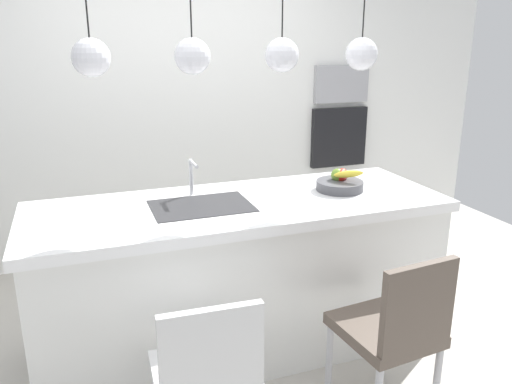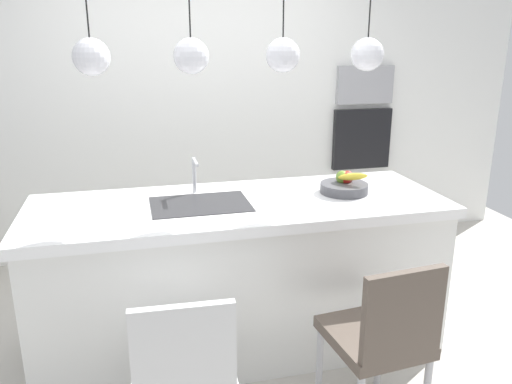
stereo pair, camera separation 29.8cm
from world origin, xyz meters
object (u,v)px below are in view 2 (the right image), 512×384
Objects in this scene: oven at (361,139)px; chair_near at (184,369)px; fruit_bowl at (345,185)px; microwave at (364,85)px; chair_middle at (382,335)px.

oven is 3.16m from chair_near.
fruit_bowl is 0.54× the size of microwave.
chair_middle is (0.94, -0.01, 0.02)m from chair_near.
oven is at bearing 61.57° from fruit_bowl.
microwave is (0.84, 1.56, 0.46)m from fruit_bowl.
microwave is 0.59× the size of chair_middle.
chair_near is (-1.95, -2.44, -0.46)m from oven.
fruit_bowl is 0.32× the size of chair_middle.
oven reaches higher than fruit_bowl.
microwave is 0.62× the size of chair_near.
chair_middle is (-1.01, -2.45, -0.43)m from oven.
oven is 2.68m from chair_middle.
oven is (0.84, 1.56, -0.04)m from fruit_bowl.
fruit_bowl is at bearing 38.61° from chair_near.
fruit_bowl is 1.83m from microwave.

